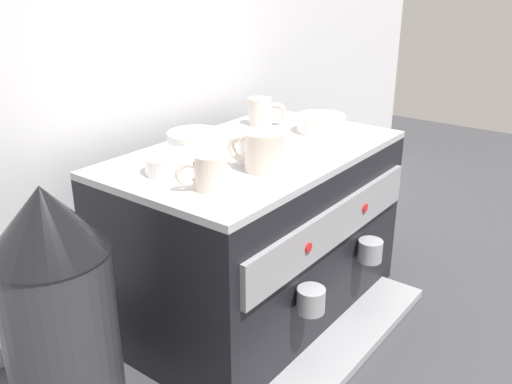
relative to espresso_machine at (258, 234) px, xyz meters
name	(u,v)px	position (x,y,z in m)	size (l,w,h in m)	color
ground_plane	(256,306)	(0.00, 0.00, -0.20)	(4.00, 4.00, 0.00)	#38383D
tiled_backsplash_wall	(155,57)	(0.00, 0.31, 0.38)	(2.80, 0.03, 1.16)	silver
espresso_machine	(258,234)	(0.00, 0.00, 0.00)	(0.67, 0.51, 0.41)	black
ceramic_cup_0	(209,172)	(-0.24, -0.07, 0.24)	(0.08, 0.07, 0.06)	beige
ceramic_cup_1	(263,151)	(-0.10, -0.09, 0.24)	(0.08, 0.12, 0.08)	beige
ceramic_cup_2	(262,112)	(0.18, 0.12, 0.24)	(0.07, 0.09, 0.07)	beige
ceramic_bowl_0	(173,164)	(-0.21, 0.05, 0.22)	(0.11, 0.11, 0.04)	white
ceramic_bowl_1	(195,142)	(-0.09, 0.10, 0.23)	(0.12, 0.12, 0.04)	white
ceramic_bowl_2	(259,145)	(-0.02, -0.02, 0.23)	(0.10, 0.10, 0.04)	white
ceramic_bowl_3	(321,124)	(0.21, -0.03, 0.22)	(0.12, 0.12, 0.04)	white
coffee_grinder	(59,315)	(-0.50, 0.04, 0.04)	(0.20, 0.20, 0.47)	#333338
milk_pitcher	(346,212)	(0.49, 0.02, -0.12)	(0.11, 0.11, 0.15)	#B7B7BC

